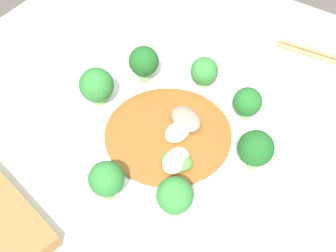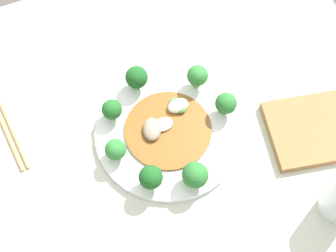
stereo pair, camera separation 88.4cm
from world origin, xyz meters
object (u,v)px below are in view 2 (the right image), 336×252
broccoli_south (137,78)px  chopsticks (7,126)px  plate (168,132)px  cutting_board (323,128)px  broccoli_northeast (151,177)px  broccoli_southeast (112,110)px  stirfry_center (168,125)px  broccoli_southwest (197,76)px  broccoli_west (226,104)px  broccoli_north (195,175)px  broccoli_east (116,150)px

broccoli_south → chopsticks: 0.29m
plate → cutting_board: bearing=158.5°
broccoli_northeast → broccoli_southeast: 0.17m
plate → stirfry_center: size_ratio=1.68×
broccoli_southwest → chopsticks: 0.41m
broccoli_south → cutting_board: 0.40m
broccoli_southeast → chopsticks: (0.21, -0.07, -0.04)m
stirfry_center → cutting_board: bearing=156.8°
broccoli_west → broccoli_north: bearing=43.7°
broccoli_southeast → chopsticks: 0.23m
cutting_board → broccoli_north: bearing=1.0°
broccoli_southwest → cutting_board: 0.28m
broccoli_southeast → stirfry_center: (-0.09, 0.06, -0.02)m
plate → broccoli_south: size_ratio=4.97×
broccoli_southwest → cutting_board: bearing=135.8°
broccoli_southeast → chopsticks: bearing=-19.2°
broccoli_west → chopsticks: 0.46m
broccoli_southwest → chopsticks: bearing=-10.0°
broccoli_south → broccoli_east: bearing=54.3°
broccoli_north → broccoli_southeast: 0.22m
broccoli_east → chopsticks: (0.19, -0.16, -0.04)m
broccoli_east → broccoli_southeast: 0.09m
plate → broccoli_north: bearing=91.6°
broccoli_southeast → stirfry_center: bearing=145.9°
broccoli_west → broccoli_south: bearing=-42.0°
broccoli_west → broccoli_north: 0.17m
broccoli_southwest → broccoli_north: same height
broccoli_southwest → broccoli_southeast: broccoli_southwest is taller
broccoli_west → cutting_board: 0.21m
plate → chopsticks: 0.34m
broccoli_west → cutting_board: size_ratio=0.24×
broccoli_southwest → broccoli_east: broccoli_southwest is taller
broccoli_southwest → broccoli_west: bearing=107.3°
chopsticks → broccoli_southeast: bearing=160.8°
broccoli_east → cutting_board: bearing=165.6°
broccoli_northeast → broccoli_southwest: bearing=-135.6°
plate → stirfry_center: bearing=-107.6°
plate → broccoli_northeast: 0.13m
broccoli_north → broccoli_west: bearing=-136.3°
stirfry_center → broccoli_southeast: bearing=-34.1°
broccoli_southeast → cutting_board: broccoli_southeast is taller
broccoli_northeast → stirfry_center: broccoli_northeast is taller
plate → broccoli_north: size_ratio=4.91×
cutting_board → broccoli_southeast: bearing=-26.1°
broccoli_southwest → broccoli_northeast: bearing=44.4°
broccoli_northeast → broccoli_north: same height
broccoli_southeast → stirfry_center: size_ratio=0.29×
plate → broccoli_northeast: (0.07, 0.09, 0.04)m
plate → broccoli_east: size_ratio=5.94×
broccoli_south → stirfry_center: bearing=100.9°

